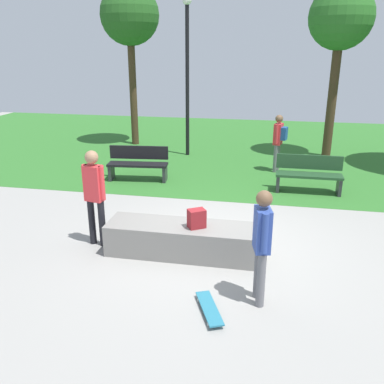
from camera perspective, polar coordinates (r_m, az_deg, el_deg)
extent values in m
plane|color=gray|center=(7.63, 3.13, -7.15)|extent=(28.00, 28.00, 0.00)
cube|color=#2D6B28|center=(15.28, 7.38, 6.37)|extent=(26.60, 11.80, 0.01)
cube|color=gray|center=(7.15, -1.51, -6.60)|extent=(2.58, 0.75, 0.55)
cube|color=maroon|center=(6.88, 0.65, -3.71)|extent=(0.34, 0.32, 0.32)
cylinder|color=slate|center=(5.81, 9.56, -12.00)|extent=(0.12, 0.12, 0.81)
cylinder|color=slate|center=(6.00, 9.18, -10.91)|extent=(0.12, 0.12, 0.81)
cube|color=#2D4799|center=(5.58, 9.76, -5.19)|extent=(0.26, 0.35, 0.61)
cylinder|color=#2D4799|center=(5.42, 10.10, -5.70)|extent=(0.09, 0.09, 0.56)
cylinder|color=#2D4799|center=(5.72, 9.47, -4.26)|extent=(0.09, 0.09, 0.56)
sphere|color=brown|center=(5.41, 10.03, -0.91)|extent=(0.22, 0.22, 0.22)
cylinder|color=black|center=(7.67, -13.75, -4.02)|extent=(0.12, 0.12, 0.86)
cylinder|color=black|center=(7.55, -12.39, -4.30)|extent=(0.12, 0.12, 0.86)
cube|color=red|center=(7.35, -13.51, 1.20)|extent=(0.35, 0.26, 0.64)
cylinder|color=red|center=(7.44, -14.59, 1.54)|extent=(0.09, 0.09, 0.59)
cylinder|color=red|center=(7.25, -12.44, 1.24)|extent=(0.09, 0.09, 0.59)
sphere|color=#9E7556|center=(7.22, -13.80, 4.72)|extent=(0.23, 0.23, 0.23)
cube|color=teal|center=(5.79, 2.43, -15.82)|extent=(0.50, 0.81, 0.02)
cylinder|color=silver|center=(6.02, 0.96, -14.73)|extent=(0.05, 0.06, 0.06)
cylinder|color=silver|center=(6.05, 2.49, -14.54)|extent=(0.05, 0.06, 0.06)
cylinder|color=silver|center=(5.58, 2.35, -17.88)|extent=(0.05, 0.06, 0.06)
cylinder|color=silver|center=(5.62, 4.01, -17.64)|extent=(0.05, 0.06, 0.06)
cube|color=black|center=(11.12, -7.58, 3.81)|extent=(1.64, 0.59, 0.06)
cube|color=black|center=(11.26, -7.39, 5.48)|extent=(1.60, 0.21, 0.36)
cube|color=#2D2D33|center=(11.04, -3.79, 2.62)|extent=(0.12, 0.40, 0.45)
cube|color=#2D2D33|center=(11.37, -11.15, 2.77)|extent=(0.12, 0.40, 0.45)
cube|color=#1E4223|center=(10.47, 15.95, 2.24)|extent=(1.60, 0.45, 0.06)
cube|color=#1E4223|center=(10.61, 16.01, 4.03)|extent=(1.60, 0.07, 0.36)
cube|color=#2D2D33|center=(10.63, 19.79, 0.81)|extent=(0.08, 0.40, 0.45)
cube|color=#2D2D33|center=(10.50, 11.85, 1.33)|extent=(0.08, 0.40, 0.45)
cylinder|color=#42301E|center=(15.36, -8.19, 13.71)|extent=(0.26, 0.26, 3.87)
sphere|color=#23561E|center=(15.32, -8.68, 23.18)|extent=(2.02, 2.02, 2.02)
cylinder|color=#42301E|center=(14.10, 18.89, 12.06)|extent=(0.29, 0.29, 3.70)
sphere|color=#286623|center=(14.05, 20.04, 21.91)|extent=(1.94, 1.94, 1.94)
cylinder|color=black|center=(13.51, -0.65, 14.79)|extent=(0.12, 0.12, 4.64)
sphere|color=silver|center=(13.53, -0.69, 25.14)|extent=(0.28, 0.28, 0.28)
cylinder|color=slate|center=(12.05, 11.53, 4.56)|extent=(0.12, 0.12, 0.80)
cylinder|color=slate|center=(12.26, 11.81, 4.78)|extent=(0.12, 0.12, 0.80)
cube|color=red|center=(12.00, 11.90, 7.89)|extent=(0.28, 0.36, 0.60)
cylinder|color=red|center=(11.84, 11.68, 7.87)|extent=(0.09, 0.09, 0.55)
cylinder|color=red|center=(12.16, 12.13, 8.14)|extent=(0.09, 0.09, 0.55)
sphere|color=brown|center=(11.93, 12.04, 9.95)|extent=(0.22, 0.22, 0.22)
cube|color=#1E4C8C|center=(11.96, 12.65, 7.94)|extent=(0.23, 0.29, 0.36)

